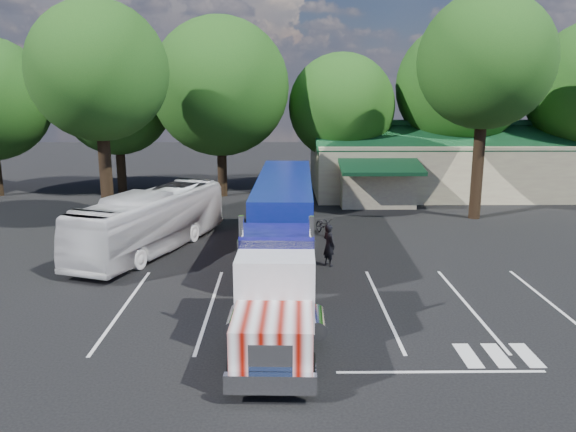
{
  "coord_description": "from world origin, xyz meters",
  "views": [
    {
      "loc": [
        -0.54,
        -25.58,
        7.9
      ],
      "look_at": [
        -0.25,
        0.4,
        2.0
      ],
      "focal_mm": 35.0,
      "sensor_mm": 36.0,
      "label": 1
    }
  ],
  "objects_px": {
    "woman": "(329,245)",
    "bicycle": "(324,226)",
    "semi_truck": "(283,222)",
    "tour_bus": "(151,221)",
    "silver_sedan": "(394,192)"
  },
  "relations": [
    {
      "from": "woman",
      "to": "bicycle",
      "type": "bearing_deg",
      "value": -34.67
    },
    {
      "from": "tour_bus",
      "to": "silver_sedan",
      "type": "bearing_deg",
      "value": 60.55
    },
    {
      "from": "tour_bus",
      "to": "bicycle",
      "type": "bearing_deg",
      "value": 39.19
    },
    {
      "from": "woman",
      "to": "tour_bus",
      "type": "bearing_deg",
      "value": 40.79
    },
    {
      "from": "woman",
      "to": "bicycle",
      "type": "height_order",
      "value": "woman"
    },
    {
      "from": "semi_truck",
      "to": "woman",
      "type": "xyz_separation_m",
      "value": [
        2.1,
        1.1,
        -1.33
      ]
    },
    {
      "from": "bicycle",
      "to": "semi_truck",
      "type": "bearing_deg",
      "value": -130.88
    },
    {
      "from": "woman",
      "to": "silver_sedan",
      "type": "distance_m",
      "value": 16.19
    },
    {
      "from": "silver_sedan",
      "to": "semi_truck",
      "type": "bearing_deg",
      "value": 167.42
    },
    {
      "from": "semi_truck",
      "to": "silver_sedan",
      "type": "height_order",
      "value": "semi_truck"
    },
    {
      "from": "semi_truck",
      "to": "bicycle",
      "type": "distance_m",
      "value": 7.34
    },
    {
      "from": "semi_truck",
      "to": "tour_bus",
      "type": "bearing_deg",
      "value": 152.56
    },
    {
      "from": "bicycle",
      "to": "silver_sedan",
      "type": "distance_m",
      "value": 11.04
    },
    {
      "from": "woman",
      "to": "tour_bus",
      "type": "xyz_separation_m",
      "value": [
        -8.6,
        2.56,
        0.54
      ]
    },
    {
      "from": "tour_bus",
      "to": "silver_sedan",
      "type": "distance_m",
      "value": 19.2
    }
  ]
}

